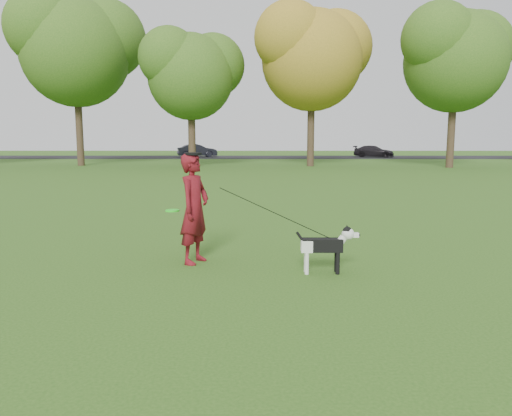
{
  "coord_description": "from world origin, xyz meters",
  "views": [
    {
      "loc": [
        0.44,
        -7.92,
        2.14
      ],
      "look_at": [
        0.4,
        0.17,
        0.95
      ],
      "focal_mm": 35.0,
      "sensor_mm": 36.0,
      "label": 1
    }
  ],
  "objects_px": {
    "car_mid": "(197,151)",
    "car_right": "(374,151)",
    "dog": "(327,244)",
    "man": "(194,209)"
  },
  "relations": [
    {
      "from": "car_mid",
      "to": "car_right",
      "type": "height_order",
      "value": "car_mid"
    },
    {
      "from": "dog",
      "to": "car_right",
      "type": "xyz_separation_m",
      "value": [
        9.93,
        40.35,
        0.11
      ]
    },
    {
      "from": "car_mid",
      "to": "car_right",
      "type": "bearing_deg",
      "value": -104.23
    },
    {
      "from": "man",
      "to": "dog",
      "type": "bearing_deg",
      "value": -84.44
    },
    {
      "from": "man",
      "to": "car_mid",
      "type": "bearing_deg",
      "value": 29.16
    },
    {
      "from": "dog",
      "to": "car_right",
      "type": "bearing_deg",
      "value": 76.17
    },
    {
      "from": "man",
      "to": "car_right",
      "type": "distance_m",
      "value": 41.51
    },
    {
      "from": "dog",
      "to": "car_right",
      "type": "height_order",
      "value": "car_right"
    },
    {
      "from": "man",
      "to": "dog",
      "type": "relative_size",
      "value": 1.84
    },
    {
      "from": "car_mid",
      "to": "car_right",
      "type": "xyz_separation_m",
      "value": [
        16.89,
        0.0,
        -0.07
      ]
    }
  ]
}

